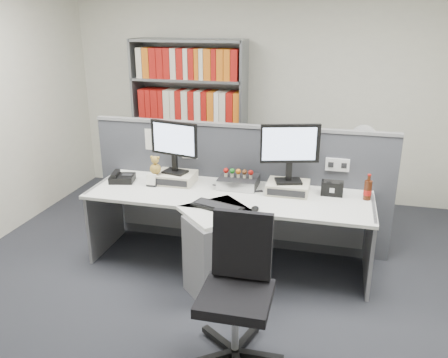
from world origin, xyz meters
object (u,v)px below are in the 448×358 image
(desktop_pc, at_px, (239,182))
(desk_fan, at_px, (363,141))
(desk_calendar, at_px, (152,181))
(shelving_unit, at_px, (190,123))
(desk, at_px, (222,230))
(cola_bottle, at_px, (368,190))
(monitor_right, at_px, (290,148))
(speaker, at_px, (332,188))
(office_chair, at_px, (238,285))
(mouse, at_px, (255,209))
(monitor_left, at_px, (174,143))
(desk_phone, at_px, (122,178))
(keyboard, at_px, (217,207))
(filing_cabinet, at_px, (357,197))

(desktop_pc, bearing_deg, desk_fan, 40.17)
(desk_calendar, bearing_deg, shelving_unit, 94.99)
(desk, bearing_deg, cola_bottle, 17.46)
(monitor_right, distance_m, shelving_unit, 2.05)
(monitor_right, height_order, speaker, monitor_right)
(monitor_right, xyz_separation_m, cola_bottle, (0.70, 0.00, -0.34))
(monitor_right, relative_size, office_chair, 0.54)
(office_chair, bearing_deg, shelving_unit, 114.07)
(mouse, xyz_separation_m, cola_bottle, (0.92, 0.50, 0.07))
(desk, relative_size, monitor_left, 5.13)
(monitor_right, height_order, desk_phone, monitor_right)
(monitor_right, relative_size, desktop_pc, 1.50)
(monitor_left, xyz_separation_m, desk_phone, (-0.52, -0.10, -0.37))
(monitor_right, bearing_deg, mouse, -113.22)
(mouse, height_order, office_chair, office_chair)
(speaker, distance_m, shelving_unit, 2.32)
(keyboard, xyz_separation_m, cola_bottle, (1.24, 0.52, 0.07))
(monitor_right, height_order, shelving_unit, shelving_unit)
(monitor_right, bearing_deg, shelving_unit, 134.20)
(shelving_unit, bearing_deg, desktop_pc, -56.28)
(monitor_left, distance_m, mouse, 1.09)
(desk_phone, height_order, office_chair, office_chair)
(desktop_pc, height_order, mouse, desktop_pc)
(monitor_right, distance_m, desk_calendar, 1.35)
(desktop_pc, bearing_deg, office_chair, -77.54)
(mouse, relative_size, desk_phone, 0.40)
(monitor_right, bearing_deg, desk_calendar, -173.40)
(desktop_pc, distance_m, filing_cabinet, 1.56)
(desk, height_order, filing_cabinet, desk)
(monitor_left, bearing_deg, filing_cabinet, 29.79)
(desk, distance_m, speaker, 1.06)
(desk_calendar, relative_size, office_chair, 0.12)
(desk_phone, relative_size, cola_bottle, 1.14)
(filing_cabinet, bearing_deg, desktop_pc, -139.81)
(desktop_pc, xyz_separation_m, desk_fan, (1.15, 0.97, 0.23))
(desk_fan, bearing_deg, speaker, -105.91)
(keyboard, bearing_deg, shelving_unit, 114.20)
(desk_calendar, height_order, shelving_unit, shelving_unit)
(keyboard, relative_size, shelving_unit, 0.24)
(desktop_pc, relative_size, speaker, 1.86)
(desktop_pc, bearing_deg, desk, -96.51)
(desktop_pc, distance_m, speaker, 0.87)
(desk, bearing_deg, mouse, -20.56)
(monitor_right, bearing_deg, speaker, 5.14)
(desk, bearing_deg, keyboard, -94.84)
(monitor_left, height_order, desktop_pc, monitor_left)
(monitor_left, relative_size, speaker, 2.59)
(filing_cabinet, relative_size, office_chair, 0.70)
(mouse, xyz_separation_m, office_chair, (0.05, -0.85, -0.21))
(desk, height_order, desk_fan, desk_fan)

